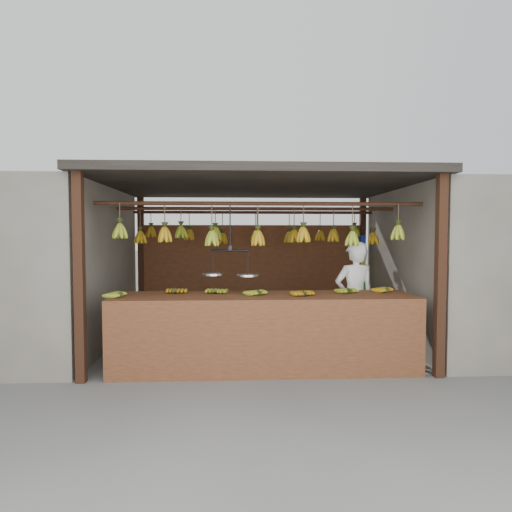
{
  "coord_description": "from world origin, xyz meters",
  "views": [
    {
      "loc": [
        -0.29,
        -6.2,
        1.61
      ],
      "look_at": [
        0.0,
        0.3,
        1.3
      ],
      "focal_mm": 30.0,
      "sensor_mm": 36.0,
      "label": 1
    }
  ],
  "objects": [
    {
      "name": "counter",
      "position": [
        0.04,
        -1.23,
        0.71
      ],
      "size": [
        3.6,
        0.82,
        0.96
      ],
      "color": "brown",
      "rests_on": "ground"
    },
    {
      "name": "balance_scale",
      "position": [
        -0.37,
        -1.0,
        1.18
      ],
      "size": [
        0.69,
        0.41,
        0.88
      ],
      "color": "black",
      "rests_on": "ground"
    },
    {
      "name": "vendor",
      "position": [
        1.28,
        -0.6,
        0.77
      ],
      "size": [
        0.62,
        0.46,
        1.53
      ],
      "primitive_type": "imported",
      "rotation": [
        0.0,
        0.0,
        3.33
      ],
      "color": "white",
      "rests_on": "ground"
    },
    {
      "name": "hanging_bananas",
      "position": [
        -0.0,
        0.0,
        1.61
      ],
      "size": [
        3.61,
        2.25,
        0.4
      ],
      "color": "#92A523",
      "rests_on": "ground"
    },
    {
      "name": "neighbor_right",
      "position": [
        3.6,
        0.0,
        1.15
      ],
      "size": [
        3.0,
        3.0,
        2.3
      ],
      "primitive_type": "cube",
      "color": "slate",
      "rests_on": "ground"
    },
    {
      "name": "ground",
      "position": [
        0.0,
        0.0,
        0.0
      ],
      "size": [
        80.0,
        80.0,
        0.0
      ],
      "primitive_type": "plane",
      "color": "#5B5B57"
    },
    {
      "name": "bag_bundles",
      "position": [
        1.94,
        1.35,
        0.99
      ],
      "size": [
        0.08,
        0.26,
        1.25
      ],
      "color": "#1426BF",
      "rests_on": "ground"
    },
    {
      "name": "neighbor_left",
      "position": [
        -3.6,
        0.0,
        1.15
      ],
      "size": [
        3.0,
        3.0,
        2.3
      ],
      "primitive_type": "cube",
      "color": "slate",
      "rests_on": "ground"
    },
    {
      "name": "stall",
      "position": [
        0.0,
        0.33,
        1.97
      ],
      "size": [
        4.3,
        3.3,
        2.4
      ],
      "color": "black",
      "rests_on": "ground"
    }
  ]
}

